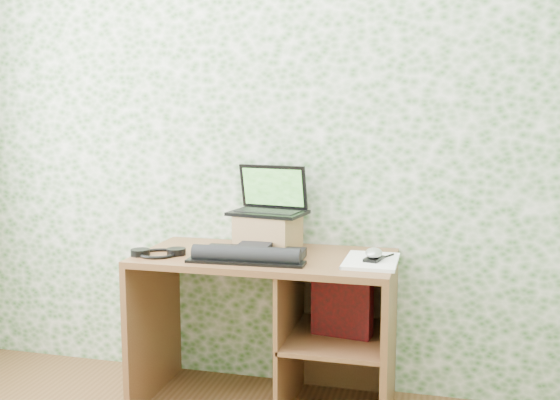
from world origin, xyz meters
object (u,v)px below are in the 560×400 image
(notepad, at_px, (371,261))
(riser, at_px, (268,231))
(laptop, at_px, (270,202))
(keyboard, at_px, (250,254))
(desk, at_px, (283,309))

(notepad, bearing_deg, riser, 161.70)
(laptop, bearing_deg, keyboard, -83.70)
(keyboard, distance_m, notepad, 0.55)
(desk, height_order, keyboard, keyboard)
(keyboard, relative_size, notepad, 1.63)
(laptop, distance_m, notepad, 0.61)
(laptop, relative_size, keyboard, 0.72)
(keyboard, xyz_separation_m, notepad, (0.54, 0.07, -0.02))
(laptop, xyz_separation_m, keyboard, (-0.01, -0.29, -0.20))
(laptop, distance_m, keyboard, 0.35)
(desk, distance_m, notepad, 0.51)
(desk, relative_size, laptop, 3.08)
(riser, height_order, laptop, laptop)
(desk, distance_m, keyboard, 0.35)
(desk, bearing_deg, keyboard, -131.30)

